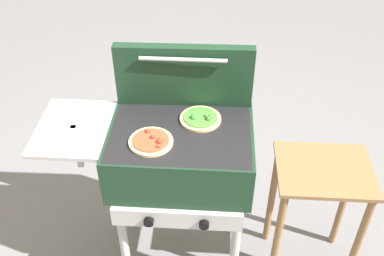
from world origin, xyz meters
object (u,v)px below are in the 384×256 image
(pizza_pepperoni, at_px, (151,141))
(pizza_veggie, at_px, (201,118))
(grill, at_px, (178,156))
(prep_table, at_px, (317,198))

(pizza_pepperoni, distance_m, pizza_veggie, 0.26)
(grill, xyz_separation_m, prep_table, (0.67, 0.00, -0.24))
(prep_table, bearing_deg, pizza_pepperoni, -173.67)
(grill, height_order, prep_table, grill)
(pizza_veggie, bearing_deg, grill, -137.66)
(pizza_veggie, xyz_separation_m, prep_table, (0.58, -0.08, -0.40))
(pizza_veggie, distance_m, prep_table, 0.70)
(grill, bearing_deg, pizza_pepperoni, -141.52)
(pizza_pepperoni, xyz_separation_m, prep_table, (0.78, 0.09, -0.40))
(pizza_pepperoni, height_order, prep_table, pizza_pepperoni)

